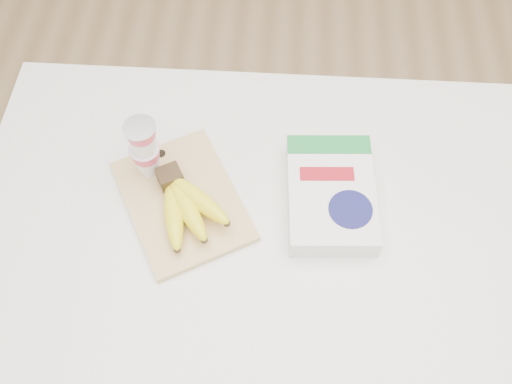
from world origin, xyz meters
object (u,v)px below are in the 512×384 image
(cereal_box, at_px, (331,194))
(cutting_board, at_px, (182,201))
(yogurt_stack, at_px, (144,148))
(bananas, at_px, (185,205))
(table, at_px, (269,309))

(cereal_box, bearing_deg, cutting_board, -179.25)
(yogurt_stack, relative_size, cereal_box, 0.57)
(cutting_board, relative_size, bananas, 1.47)
(table, height_order, yogurt_stack, yogurt_stack)
(cutting_board, bearing_deg, bananas, -94.29)
(yogurt_stack, height_order, cereal_box, yogurt_stack)
(cutting_board, distance_m, yogurt_stack, 0.13)
(table, relative_size, cutting_board, 4.25)
(yogurt_stack, bearing_deg, cutting_board, -41.46)
(table, relative_size, cereal_box, 4.74)
(bananas, bearing_deg, cutting_board, 114.31)
(table, bearing_deg, cereal_box, 32.95)
(table, xyz_separation_m, cereal_box, (0.11, 0.07, 0.50))
(cereal_box, bearing_deg, table, -150.33)
(cereal_box, bearing_deg, yogurt_stack, 169.98)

